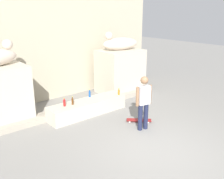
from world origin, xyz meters
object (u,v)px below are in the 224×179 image
Objects in this scene: bottle_blue at (90,94)px; bottle_orange at (119,92)px; skater at (144,101)px; skateboard at (139,120)px; bottle_red at (64,103)px; bottle_brown at (73,101)px; statue_reclining_right at (120,43)px.

bottle_blue reaches higher than bottle_orange.
skater is 6.48× the size of bottle_orange.
bottle_orange is at bearing -27.13° from bottle_blue.
skater is at bearing -81.41° from bottle_blue.
bottle_orange is at bearing 120.22° from skateboard.
bottle_red is 0.29m from bottle_brown.
statue_reclining_right reaches higher than bottle_orange.
statue_reclining_right is 3.69m from bottle_brown.
skater reaches higher than bottle_orange.
bottle_brown is (-3.14, -1.23, -1.51)m from statue_reclining_right.
statue_reclining_right is 2.35× the size of skateboard.
statue_reclining_right reaches higher than skateboard.
statue_reclining_right is at bearing 48.11° from bottle_orange.
bottle_blue is 1.08× the size of bottle_orange.
statue_reclining_right is 6.03× the size of bottle_blue.
bottle_brown reaches higher than bottle_orange.
skater is at bearing 72.05° from statue_reclining_right.
bottle_brown is 1.84m from bottle_orange.
statue_reclining_right is 6.54× the size of bottle_orange.
skater is 5.98× the size of bottle_blue.
bottle_blue is at bearing 152.32° from skateboard.
bottle_orange is at bearing 83.51° from skater.
skater is at bearing -59.25° from bottle_brown.
bottle_red and bottle_blue have the same top height.
skateboard is (0.28, 0.44, -0.86)m from skater.
skateboard is at bearing -42.56° from bottle_red.
bottle_red is at bearing 172.81° from bottle_brown.
bottle_brown is (0.28, -0.04, -0.00)m from bottle_red.
bottle_blue is 1.01× the size of bottle_brown.
skateboard is 2.57× the size of bottle_red.
bottle_orange is at bearing -7.24° from bottle_brown.
bottle_blue is 0.91m from bottle_brown.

